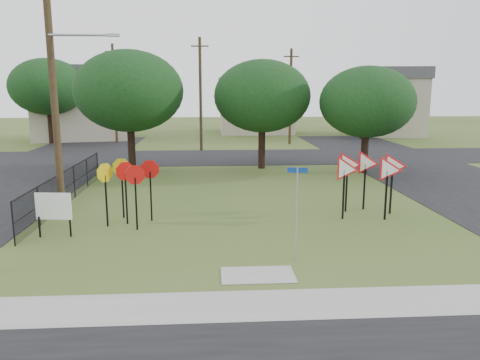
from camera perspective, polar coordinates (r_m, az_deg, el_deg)
The scene contains 24 objects.
ground at distance 15.25m, azimuth 1.27°, elevation -8.08°, with size 140.00×140.00×0.00m, color #3D541F.
sidewalk at distance 11.38m, azimuth 3.13°, elevation -14.97°, with size 30.00×1.60×0.02m, color #97978F.
planting_strip at distance 10.33m, azimuth 3.95°, elevation -17.89°, with size 30.00×0.80×0.02m, color #3D541F.
street_left at distance 27.09m, azimuth -26.95°, elevation -0.76°, with size 8.00×50.00×0.02m, color black.
street_right at distance 28.17m, azimuth 24.49°, elevation -0.14°, with size 8.00×50.00×0.02m, color black.
street_far at distance 34.74m, azimuth -1.54°, elevation 2.81°, with size 60.00×8.00×0.02m, color black.
curb_pad at distance 13.02m, azimuth 2.19°, elevation -11.50°, with size 2.00×1.20×0.02m, color #97978F.
street_name_sign at distance 13.66m, azimuth 6.92°, elevation -3.38°, with size 0.57×0.14×2.80m.
stop_sign_cluster at distance 17.81m, azimuth -13.54°, elevation 0.31°, with size 2.14×1.81×2.38m.
yield_sign_cluster at distance 19.25m, azimuth 15.27°, elevation 1.28°, with size 3.11×2.29×2.54m.
info_board at distance 17.11m, azimuth -21.79°, elevation -3.17°, with size 1.24×0.17×1.55m.
utility_pole_main at distance 19.78m, azimuth -21.67°, elevation 10.91°, with size 3.55×0.33×10.00m.
far_pole_a at distance 38.36m, azimuth -4.84°, elevation 10.44°, with size 1.40×0.24×9.00m.
far_pole_b at distance 42.97m, azimuth 6.18°, elevation 10.15°, with size 1.40×0.24×8.50m.
far_pole_c at distance 45.21m, azimuth -15.04°, elevation 10.20°, with size 1.40×0.24×9.00m.
fence_run at distance 21.97m, azimuth -20.37°, elevation -0.70°, with size 0.05×11.55×1.50m.
house_left at distance 50.03m, azimuth -18.63°, elevation 8.96°, with size 10.58×8.88×7.20m.
house_mid at distance 54.64m, azimuth 1.91°, elevation 9.13°, with size 8.40×8.40×6.20m.
house_right at distance 53.92m, azimuth 17.51°, elevation 9.14°, with size 8.30×8.30×7.20m.
tree_near_left at distance 28.75m, azimuth -13.37°, elevation 10.49°, with size 6.40×6.40×7.27m.
tree_near_mid at distance 29.54m, azimuth 2.72°, elevation 10.17°, with size 6.00×6.00×6.80m.
tree_near_right at distance 28.88m, azimuth 15.24°, elevation 9.15°, with size 5.60×5.60×6.33m.
tree_far_left at distance 46.74m, azimuth -22.42°, elevation 10.47°, with size 6.80×6.80×7.73m.
tree_far_right at distance 48.80m, azimuth 14.81°, elevation 10.18°, with size 6.00×6.00×6.80m.
Camera 1 is at (-1.25, -14.35, 5.01)m, focal length 35.00 mm.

